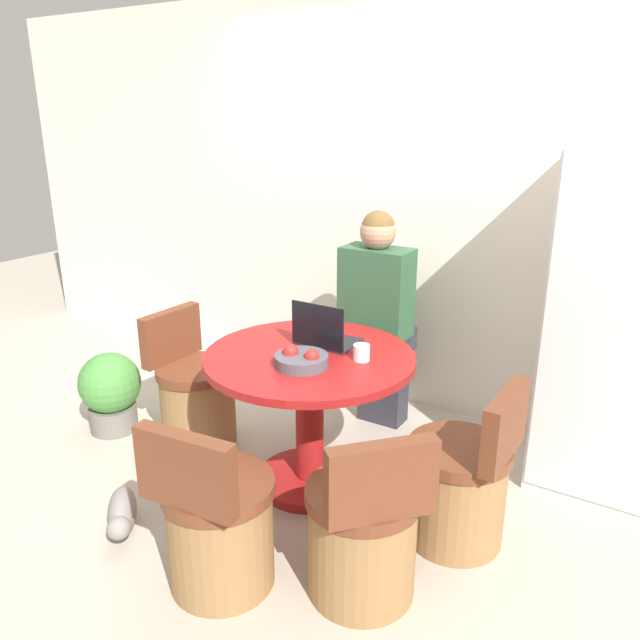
# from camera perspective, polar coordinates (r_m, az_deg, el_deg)

# --- Properties ---
(ground_plane) EXTENTS (12.00, 12.00, 0.00)m
(ground_plane) POSITION_cam_1_polar(r_m,az_deg,el_deg) (3.37, -3.80, -15.42)
(ground_plane) COLOR #B2A899
(wall_back) EXTENTS (7.00, 0.06, 2.60)m
(wall_back) POSITION_cam_1_polar(r_m,az_deg,el_deg) (4.01, 7.46, 10.21)
(wall_back) COLOR silver
(wall_back) RESTS_ON ground_plane
(refrigerator) EXTENTS (0.69, 0.65, 1.78)m
(refrigerator) POSITION_cam_1_polar(r_m,az_deg,el_deg) (3.41, 26.29, -0.29)
(refrigerator) COLOR white
(refrigerator) RESTS_ON ground_plane
(dining_table) EXTENTS (1.05, 1.05, 0.74)m
(dining_table) POSITION_cam_1_polar(r_m,az_deg,el_deg) (3.18, -0.96, -7.00)
(dining_table) COLOR maroon
(dining_table) RESTS_ON ground_plane
(chair_left_side) EXTENTS (0.46, 0.46, 0.78)m
(chair_left_side) POSITION_cam_1_polar(r_m,az_deg,el_deg) (3.77, -11.29, -6.94)
(chair_left_side) COLOR olive
(chair_left_side) RESTS_ON ground_plane
(chair_near_camera) EXTENTS (0.46, 0.47, 0.78)m
(chair_near_camera) POSITION_cam_1_polar(r_m,az_deg,el_deg) (2.70, -9.34, -18.14)
(chair_near_camera) COLOR olive
(chair_near_camera) RESTS_ON ground_plane
(chair_near_right_corner) EXTENTS (0.53, 0.53, 0.78)m
(chair_near_right_corner) POSITION_cam_1_polar(r_m,az_deg,el_deg) (2.63, 3.99, -19.02)
(chair_near_right_corner) COLOR olive
(chair_near_right_corner) RESTS_ON ground_plane
(chair_right_side) EXTENTS (0.46, 0.46, 0.78)m
(chair_right_side) POSITION_cam_1_polar(r_m,az_deg,el_deg) (2.97, 12.71, -14.61)
(chair_right_side) COLOR olive
(chair_right_side) RESTS_ON ground_plane
(person_seated) EXTENTS (0.40, 0.37, 1.35)m
(person_seated) POSITION_cam_1_polar(r_m,az_deg,el_deg) (3.70, 5.40, 0.65)
(person_seated) COLOR #2D2D38
(person_seated) RESTS_ON ground_plane
(laptop) EXTENTS (0.30, 0.23, 0.24)m
(laptop) POSITION_cam_1_polar(r_m,az_deg,el_deg) (3.18, 0.44, -1.46)
(laptop) COLOR #232328
(laptop) RESTS_ON dining_table
(fruit_bowl) EXTENTS (0.25, 0.25, 0.10)m
(fruit_bowl) POSITION_cam_1_polar(r_m,az_deg,el_deg) (2.94, -1.73, -3.61)
(fruit_bowl) COLOR #4C4C56
(fruit_bowl) RESTS_ON dining_table
(coffee_cup) EXTENTS (0.08, 0.08, 0.08)m
(coffee_cup) POSITION_cam_1_polar(r_m,az_deg,el_deg) (3.01, 3.81, -2.99)
(coffee_cup) COLOR white
(coffee_cup) RESTS_ON dining_table
(cat) EXTENTS (0.33, 0.33, 0.19)m
(cat) POSITION_cam_1_polar(r_m,az_deg,el_deg) (3.19, -17.65, -16.44)
(cat) COLOR gray
(cat) RESTS_ON ground_plane
(potted_plant) EXTENTS (0.37, 0.37, 0.50)m
(potted_plant) POSITION_cam_1_polar(r_m,az_deg,el_deg) (4.02, -18.61, -6.06)
(potted_plant) COLOR slate
(potted_plant) RESTS_ON ground_plane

